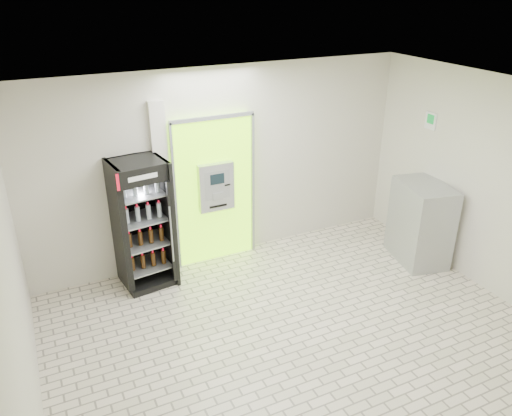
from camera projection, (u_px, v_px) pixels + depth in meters
ground at (302, 342)px, 6.20m from camera, size 6.00×6.00×0.00m
room_shell at (309, 208)px, 5.42m from camera, size 6.00×6.00×6.00m
atm_assembly at (214, 190)px, 7.61m from camera, size 1.30×0.24×2.33m
pillar at (163, 189)px, 7.28m from camera, size 0.22×0.11×2.60m
beverage_cooler at (143, 226)px, 7.07m from camera, size 0.79×0.74×1.90m
steel_cabinet at (421, 223)px, 7.77m from camera, size 0.84×1.07×1.28m
exit_sign at (431, 121)px, 7.61m from camera, size 0.02×0.22×0.26m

